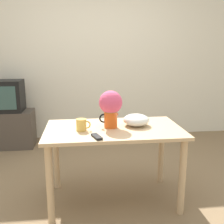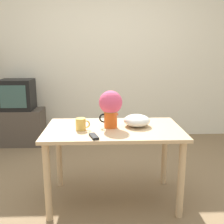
# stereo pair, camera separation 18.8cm
# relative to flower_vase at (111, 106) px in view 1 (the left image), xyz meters

# --- Properties ---
(ground_plane) EXTENTS (12.00, 12.00, 0.00)m
(ground_plane) POSITION_rel_flower_vase_xyz_m (0.01, 0.05, -0.92)
(ground_plane) COLOR #7F6647
(wall_back) EXTENTS (8.00, 0.05, 2.60)m
(wall_back) POSITION_rel_flower_vase_xyz_m (0.01, 2.00, 0.38)
(wall_back) COLOR #EDE5CC
(wall_back) RESTS_ON ground_plane
(table) EXTENTS (1.24, 0.72, 0.72)m
(table) POSITION_rel_flower_vase_xyz_m (0.02, -0.02, -0.31)
(table) COLOR tan
(table) RESTS_ON ground_plane
(flower_vase) EXTENTS (0.21, 0.21, 0.34)m
(flower_vase) POSITION_rel_flower_vase_xyz_m (0.00, 0.00, 0.00)
(flower_vase) COLOR #E05619
(flower_vase) RESTS_ON table
(coffee_mug) EXTENTS (0.13, 0.09, 0.11)m
(coffee_mug) POSITION_rel_flower_vase_xyz_m (-0.26, -0.07, -0.15)
(coffee_mug) COLOR gold
(coffee_mug) RESTS_ON table
(white_bowl) EXTENTS (0.24, 0.24, 0.11)m
(white_bowl) POSITION_rel_flower_vase_xyz_m (0.24, 0.03, -0.15)
(white_bowl) COLOR silver
(white_bowl) RESTS_ON table
(remote_control) EXTENTS (0.09, 0.15, 0.02)m
(remote_control) POSITION_rel_flower_vase_xyz_m (-0.15, -0.28, -0.19)
(remote_control) COLOR black
(remote_control) RESTS_ON table
(tv_stand) EXTENTS (0.73, 0.40, 0.55)m
(tv_stand) POSITION_rel_flower_vase_xyz_m (-1.34, 1.61, -0.65)
(tv_stand) COLOR #4C4238
(tv_stand) RESTS_ON ground_plane
(tv_set) EXTENTS (0.48, 0.39, 0.45)m
(tv_set) POSITION_rel_flower_vase_xyz_m (-1.34, 1.60, -0.15)
(tv_set) COLOR black
(tv_set) RESTS_ON tv_stand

